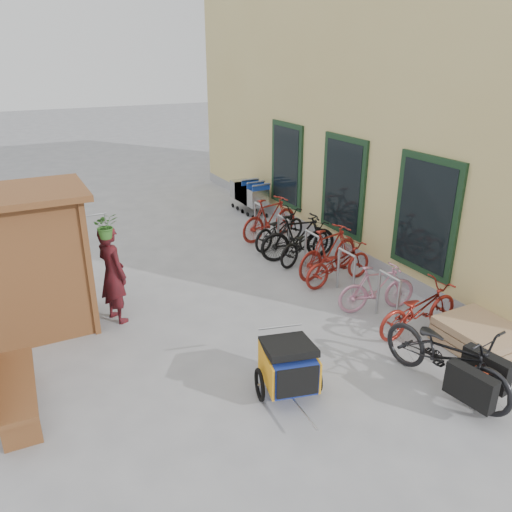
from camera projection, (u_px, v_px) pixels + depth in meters
name	position (u px, v px, depth m)	size (l,w,h in m)	color
ground	(271.00, 353.00, 7.82)	(80.00, 80.00, 0.00)	#9B9B9D
building	(408.00, 89.00, 12.95)	(6.07, 13.00, 7.00)	#CEBB76
kiosk	(16.00, 244.00, 7.88)	(2.49, 1.65, 2.40)	brown
bike_rack	(312.00, 248.00, 10.57)	(0.05, 5.35, 0.86)	#A5A8AD
pallet_stack	(481.00, 337.00, 7.86)	(1.00, 1.20, 0.40)	tan
bench	(6.00, 382.00, 6.26)	(0.54, 1.65, 1.03)	brown
shopping_carts	(249.00, 193.00, 14.46)	(0.56, 1.56, 1.01)	silver
child_trailer	(289.00, 364.00, 6.71)	(0.94, 1.48, 0.85)	navy
cargo_bike	(448.00, 356.00, 6.81)	(0.95, 2.08, 1.06)	black
person_kiosk	(113.00, 274.00, 8.48)	(0.64, 0.42, 1.74)	maroon
bike_0	(419.00, 309.00, 8.23)	(0.58, 1.67, 0.88)	maroon
bike_1	(377.00, 288.00, 8.94)	(0.42, 1.48, 0.89)	#C9829D
bike_2	(338.00, 263.00, 10.02)	(0.57, 1.64, 0.86)	maroon
bike_3	(329.00, 251.00, 10.38)	(0.50, 1.75, 1.05)	maroon
bike_4	(305.00, 243.00, 11.09)	(0.58, 1.66, 0.87)	black
bike_5	(298.00, 237.00, 11.16)	(0.50, 1.76, 1.06)	black
bike_6	(279.00, 229.00, 11.95)	(0.60, 1.71, 0.90)	black
bike_7	(270.00, 218.00, 12.43)	(0.50, 1.76, 1.06)	maroon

